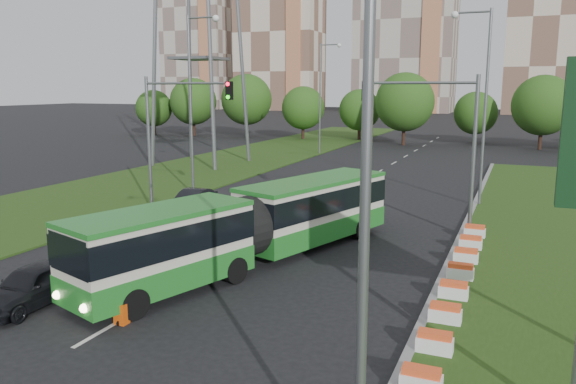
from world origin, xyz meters
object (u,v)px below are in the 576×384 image
at_px(traffic_mast_median, 441,129).
at_px(traffic_mast_left, 171,123).
at_px(car_left_near, 33,285).
at_px(car_left_far, 192,200).
at_px(pedestrian, 118,285).
at_px(shopping_trolley, 121,314).
at_px(articulated_bus, 250,224).

bearing_deg(traffic_mast_median, traffic_mast_left, -176.23).
bearing_deg(car_left_near, traffic_mast_left, 104.20).
height_order(traffic_mast_median, car_left_far, traffic_mast_median).
height_order(car_left_near, pedestrian, pedestrian).
height_order(traffic_mast_median, shopping_trolley, traffic_mast_median).
distance_m(traffic_mast_left, pedestrian, 15.37).
bearing_deg(car_left_far, articulated_bus, -46.29).
xyz_separation_m(traffic_mast_left, articulated_bus, (8.52, -6.90, -3.68)).
height_order(traffic_mast_median, pedestrian, traffic_mast_median).
height_order(traffic_mast_left, shopping_trolley, traffic_mast_left).
xyz_separation_m(traffic_mast_median, traffic_mast_left, (-15.16, -1.00, 0.00)).
relative_size(car_left_near, pedestrian, 2.70).
bearing_deg(articulated_bus, shopping_trolley, -78.99).
relative_size(car_left_far, shopping_trolley, 5.85).
bearing_deg(pedestrian, car_left_near, 98.77).
xyz_separation_m(articulated_bus, shopping_trolley, (-0.93, -7.28, -1.33)).
bearing_deg(traffic_mast_left, car_left_near, -75.03).
distance_m(traffic_mast_left, car_left_near, 15.28).
distance_m(car_left_far, shopping_trolley, 16.46).
bearing_deg(traffic_mast_left, articulated_bus, -39.00).
distance_m(traffic_mast_median, car_left_near, 19.45).
bearing_deg(car_left_far, shopping_trolley, -67.02).
bearing_deg(car_left_near, articulated_bus, 55.67).
bearing_deg(shopping_trolley, traffic_mast_median, 62.10).
relative_size(traffic_mast_left, car_left_near, 1.89).
height_order(traffic_mast_median, articulated_bus, traffic_mast_median).
bearing_deg(traffic_mast_median, articulated_bus, -130.05).
bearing_deg(traffic_mast_median, car_left_far, -179.19).
relative_size(car_left_near, car_left_far, 1.07).
xyz_separation_m(traffic_mast_left, car_left_far, (0.76, 0.80, -4.70)).
bearing_deg(articulated_bus, car_left_far, 153.56).
bearing_deg(articulated_bus, pedestrian, -88.74).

